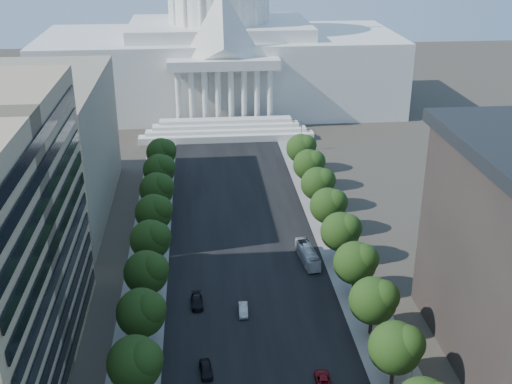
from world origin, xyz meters
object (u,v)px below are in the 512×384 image
object	(u,v)px
car_dark_a	(206,369)
car_red	(323,379)
car_silver	(243,310)
city_bus	(308,255)
car_dark_b	(197,302)

from	to	relation	value
car_dark_a	car_red	world-z (taller)	car_dark_a
car_dark_a	car_silver	xyz separation A→B (m)	(6.61, 14.92, -0.05)
car_silver	city_bus	distance (m)	21.52
car_silver	car_dark_b	world-z (taller)	car_dark_b
car_silver	city_bus	world-z (taller)	city_bus
car_dark_a	car_dark_b	size ratio (longest dim) A/B	0.89
car_dark_a	car_dark_b	distance (m)	18.11
car_dark_b	city_bus	xyz separation A→B (m)	(21.48, 13.41, 0.74)
city_bus	car_dark_b	bearing A→B (deg)	-153.50
city_bus	car_silver	bearing A→B (deg)	-135.11
car_dark_a	city_bus	distance (m)	37.48
car_silver	car_dark_b	bearing A→B (deg)	159.98
car_red	car_dark_a	bearing A→B (deg)	-10.79
car_silver	car_red	distance (m)	21.12
car_red	city_bus	size ratio (longest dim) A/B	0.44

